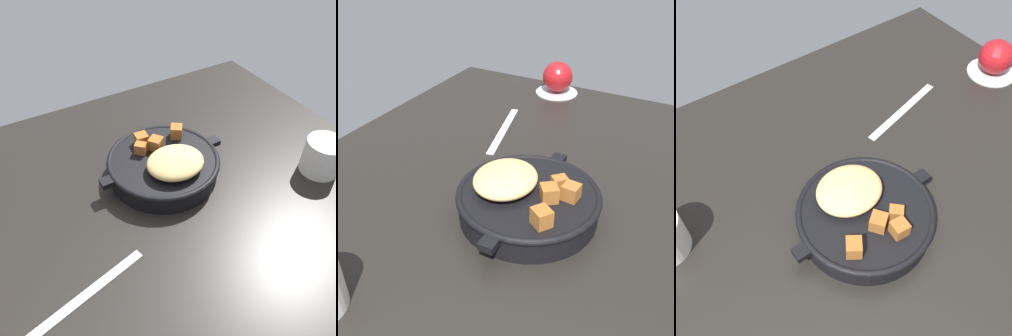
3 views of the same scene
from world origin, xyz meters
The scene contains 5 objects.
ground_plane centered at (0.00, 0.00, -1.20)cm, with size 103.87×83.99×2.40cm, color black.
cast_iron_skillet centered at (-5.41, -5.67, 3.14)cm, with size 27.97×23.65×7.90cm.
saucer_plate centered at (45.26, 9.71, 0.30)cm, with size 11.35×11.35×0.60cm, color #B7BABF.
red_apple centered at (45.26, 9.71, 4.59)cm, with size 7.99×7.99×7.99cm, color maroon.
butter_knife centered at (19.10, 11.95, 0.18)cm, with size 22.43×1.60×0.36cm, color silver.
Camera 2 is at (-53.80, -28.09, 43.76)cm, focal length 43.71 mm.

